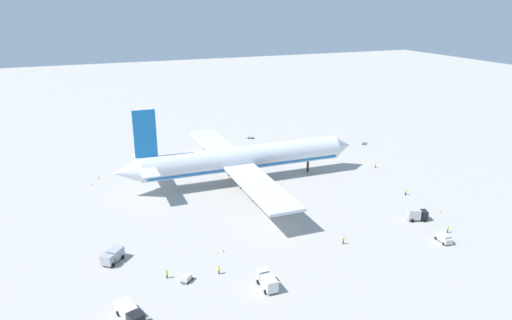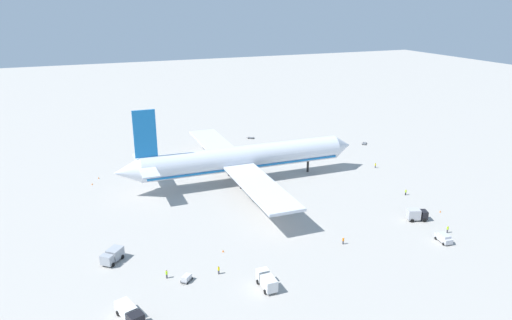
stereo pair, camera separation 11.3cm
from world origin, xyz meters
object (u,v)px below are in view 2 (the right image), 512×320
service_truck_0 (267,281)px  traffic_cone_3 (223,251)px  ground_worker_2 (343,241)px  ground_worker_5 (406,192)px  baggage_cart_0 (186,278)px  ground_worker_3 (219,270)px  traffic_cone_0 (99,178)px  ground_worker_1 (167,274)px  traffic_cone_2 (440,211)px  service_van (444,238)px  ground_worker_0 (448,229)px  baggage_cart_1 (251,138)px  service_truck_3 (129,312)px  service_truck_2 (416,214)px  traffic_cone_1 (92,184)px  baggage_cart_2 (364,143)px  service_truck_1 (112,255)px  ground_worker_4 (375,165)px  airliner (241,159)px

service_truck_0 → traffic_cone_3: size_ratio=9.95×
ground_worker_2 → ground_worker_5: 35.19m
baggage_cart_0 → service_truck_0: bearing=-30.2°
ground_worker_3 → traffic_cone_0: size_ratio=3.10×
ground_worker_1 → traffic_cone_2: (70.16, 3.60, -0.62)m
service_van → baggage_cart_0: (-56.40, 6.34, -0.34)m
ground_worker_0 → ground_worker_5: 22.38m
baggage_cart_1 → ground_worker_5: size_ratio=1.78×
service_truck_3 → baggage_cart_0: bearing=32.8°
service_truck_2 → traffic_cone_2: size_ratio=9.52×
ground_worker_5 → ground_worker_1: bearing=-167.1°
baggage_cart_0 → traffic_cone_0: (-10.97, 63.21, -0.42)m
service_truck_0 → traffic_cone_1: 71.52m
ground_worker_3 → traffic_cone_0: 65.50m
service_van → traffic_cone_1: 95.22m
ground_worker_0 → traffic_cone_1: 96.19m
baggage_cart_2 → ground_worker_0: size_ratio=1.73×
baggage_cart_2 → ground_worker_3: ground_worker_3 is taller
service_van → ground_worker_0: (3.96, 3.01, -0.13)m
service_truck_3 → traffic_cone_1: (-1.55, 66.18, -1.04)m
service_truck_1 → traffic_cone_3: size_ratio=9.83×
baggage_cart_1 → traffic_cone_2: size_ratio=5.48×
baggage_cart_0 → ground_worker_4: 82.01m
baggage_cart_1 → ground_worker_1: ground_worker_1 is taller
ground_worker_0 → ground_worker_1: (-63.65, 5.75, -0.00)m
airliner → ground_worker_2: (7.52, -44.06, -6.13)m
service_truck_1 → ground_worker_4: size_ratio=3.26×
service_truck_1 → ground_worker_0: service_truck_1 is taller
ground_worker_2 → traffic_cone_1: (-48.44, 57.58, -0.57)m
service_truck_0 → service_van: (43.12, 1.40, -0.49)m
service_van → ground_worker_5: bearing=68.7°
traffic_cone_1 → service_truck_2: bearing=-37.2°
service_truck_0 → service_truck_1: size_ratio=1.01×
airliner → service_truck_1: 51.88m
ground_worker_2 → traffic_cone_0: 77.43m
baggage_cart_1 → traffic_cone_1: size_ratio=5.48×
service_truck_2 → ground_worker_3: bearing=-174.9°
ground_worker_2 → traffic_cone_0: (-46.28, 62.07, -0.57)m
baggage_cart_0 → service_truck_2: bearing=4.6°
service_truck_3 → ground_worker_3: service_truck_3 is taller
service_truck_1 → baggage_cart_1: service_truck_1 is taller
traffic_cone_1 → traffic_cone_3: same height
traffic_cone_1 → traffic_cone_2: bearing=-33.4°
traffic_cone_2 → traffic_cone_3: same height
service_van → baggage_cart_0: size_ratio=1.65×
service_truck_1 → traffic_cone_0: (1.22, 50.60, -1.16)m
service_truck_2 → ground_worker_5: (7.88, 13.61, -0.71)m
airliner → ground_worker_2: 45.12m
traffic_cone_1 → traffic_cone_2: same height
service_truck_3 → traffic_cone_3: size_ratio=13.16×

